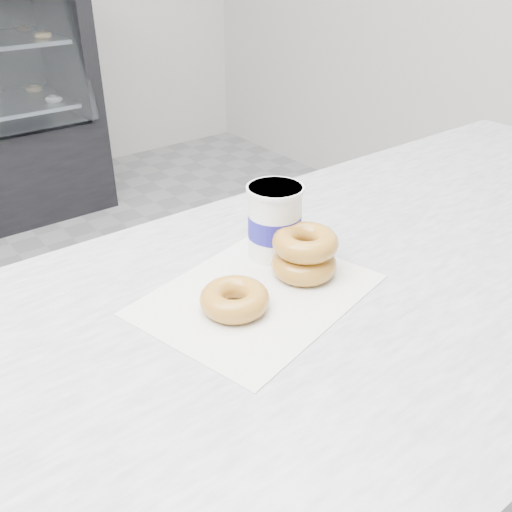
# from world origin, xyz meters

# --- Properties ---
(wax_paper) EXTENTS (0.39, 0.33, 0.00)m
(wax_paper) POSITION_xyz_m (0.43, -0.54, 0.90)
(wax_paper) COLOR silver
(wax_paper) RESTS_ON counter
(donut_single) EXTENTS (0.12, 0.12, 0.04)m
(donut_single) POSITION_xyz_m (0.38, -0.56, 0.92)
(donut_single) COLOR #BC7B33
(donut_single) RESTS_ON wax_paper
(donut_stack) EXTENTS (0.14, 0.14, 0.07)m
(donut_stack) POSITION_xyz_m (0.53, -0.54, 0.94)
(donut_stack) COLOR #BC7B33
(donut_stack) RESTS_ON wax_paper
(coffee_cup) EXTENTS (0.10, 0.10, 0.13)m
(coffee_cup) POSITION_xyz_m (0.53, -0.47, 0.96)
(coffee_cup) COLOR white
(coffee_cup) RESTS_ON counter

